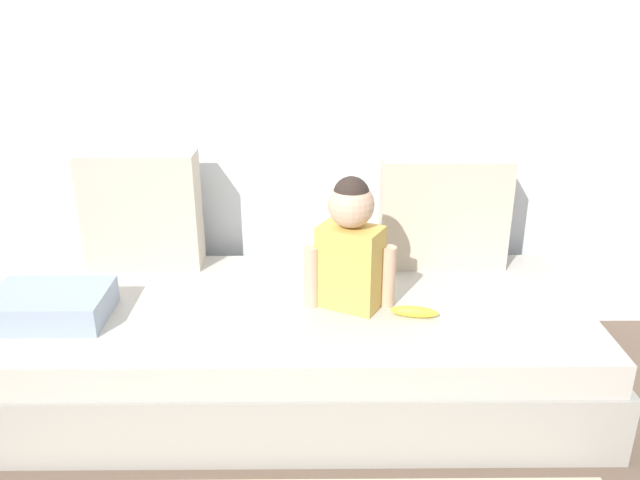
# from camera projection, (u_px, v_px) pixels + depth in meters

# --- Properties ---
(ground_plane) EXTENTS (12.00, 12.00, 0.00)m
(ground_plane) POSITION_uv_depth(u_px,v_px,m) (293.00, 388.00, 2.52)
(ground_plane) COLOR brown
(back_wall) EXTENTS (5.44, 0.10, 2.36)m
(back_wall) POSITION_uv_depth(u_px,v_px,m) (293.00, 63.00, 2.62)
(back_wall) COLOR silver
(back_wall) RESTS_ON ground
(couch) EXTENTS (2.24, 0.90, 0.38)m
(couch) POSITION_uv_depth(u_px,v_px,m) (292.00, 347.00, 2.45)
(couch) COLOR #9C978F
(couch) RESTS_ON ground
(throw_pillow_left) EXTENTS (0.47, 0.16, 0.48)m
(throw_pillow_left) POSITION_uv_depth(u_px,v_px,m) (142.00, 210.00, 2.61)
(throw_pillow_left) COLOR #C1B29E
(throw_pillow_left) RESTS_ON couch
(throw_pillow_right) EXTENTS (0.52, 0.16, 0.46)m
(throw_pillow_right) POSITION_uv_depth(u_px,v_px,m) (443.00, 213.00, 2.62)
(throw_pillow_right) COLOR #C1B29E
(throw_pillow_right) RESTS_ON couch
(toddler) EXTENTS (0.33, 0.22, 0.49)m
(toddler) POSITION_uv_depth(u_px,v_px,m) (350.00, 244.00, 2.27)
(toddler) COLOR gold
(toddler) RESTS_ON couch
(banana) EXTENTS (0.18, 0.08, 0.04)m
(banana) POSITION_uv_depth(u_px,v_px,m) (414.00, 312.00, 2.27)
(banana) COLOR yellow
(banana) RESTS_ON couch
(folded_blanket) EXTENTS (0.40, 0.28, 0.10)m
(folded_blanket) POSITION_uv_depth(u_px,v_px,m) (51.00, 305.00, 2.25)
(folded_blanket) COLOR #8E9EB2
(folded_blanket) RESTS_ON couch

